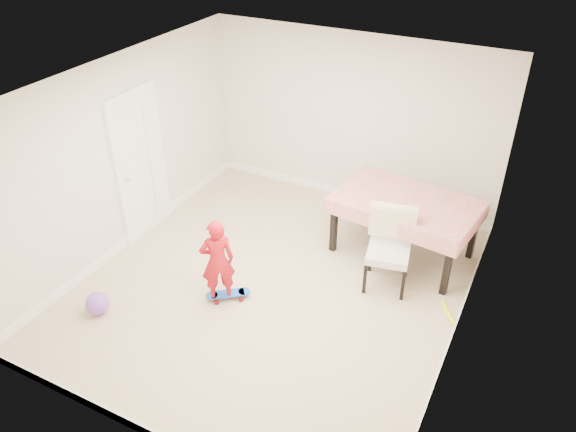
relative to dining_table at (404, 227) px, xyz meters
The scene contains 17 objects.
ground 1.90m from the dining_table, 131.56° to the right, with size 5.00×5.00×0.00m, color #C6AD89.
ceiling 2.84m from the dining_table, 131.56° to the right, with size 4.50×5.00×0.04m, color white.
wall_back 1.86m from the dining_table, 138.21° to the left, with size 4.50×0.04×2.60m, color silver.
wall_front 4.15m from the dining_table, 107.61° to the right, with size 4.50×0.04×2.60m, color silver.
wall_left 3.82m from the dining_table, 158.18° to the right, with size 0.04×5.00×2.60m, color silver.
wall_right 1.92m from the dining_table, 54.05° to the right, with size 0.04×5.00×2.60m, color silver.
door 3.66m from the dining_table, 162.56° to the right, with size 0.10×0.94×2.11m, color white.
baseboard_back 1.69m from the dining_table, 137.95° to the left, with size 4.50×0.02×0.12m, color white.
baseboard_front 4.08m from the dining_table, 107.57° to the right, with size 4.50×0.02×0.12m, color white.
baseboard_left 3.75m from the dining_table, 158.24° to the right, with size 0.02×5.00×0.12m, color white.
baseboard_right 1.75m from the dining_table, 53.78° to the right, with size 0.02×5.00×0.12m, color white.
dining_table is the anchor object (origin of this frame).
dining_chair 0.74m from the dining_table, 87.95° to the right, with size 0.57×0.65×1.04m, color silver, non-canonical shape.
skateboard 2.49m from the dining_table, 130.60° to the right, with size 0.55×0.20×0.08m, color blue, non-canonical shape.
child 2.56m from the dining_table, 130.87° to the right, with size 0.41×0.27×1.11m, color red.
balloon 3.99m from the dining_table, 135.54° to the right, with size 0.28×0.28×0.28m, color #8953C7.
foam_toy 1.35m from the dining_table, 47.01° to the right, with size 0.06×0.06×0.40m, color yellow.
Camera 1 is at (2.68, -4.86, 4.56)m, focal length 35.00 mm.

